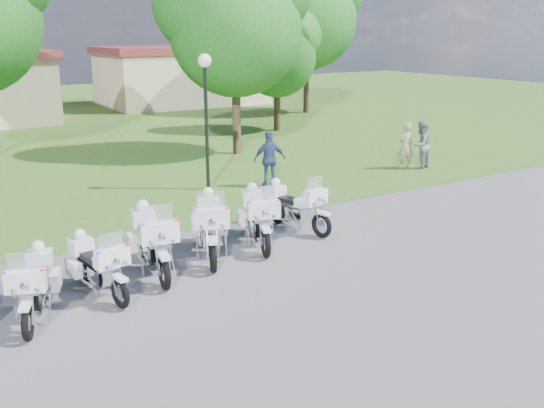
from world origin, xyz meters
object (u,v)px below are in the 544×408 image
bystander_b (421,145)px  motorcycle_3 (152,240)px  bystander_a (406,146)px  motorcycle_5 (258,216)px  motorcycle_1 (35,284)px  motorcycle_2 (97,265)px  motorcycle_6 (295,206)px  bystander_c (270,160)px  lamp_post (205,89)px  motorcycle_4 (210,225)px

bystander_b → motorcycle_3: bearing=2.9°
motorcycle_3 → bystander_b: 13.39m
bystander_a → motorcycle_5: bearing=36.3°
motorcycle_1 → motorcycle_5: bearing=-146.6°
motorcycle_2 → motorcycle_3: bearing=-168.3°
motorcycle_2 → bystander_b: bystander_b is taller
motorcycle_6 → bystander_a: size_ratio=1.29×
bystander_a → bystander_c: bystander_c is taller
lamp_post → bystander_a: bearing=-8.5°
motorcycle_5 → bystander_c: 5.77m
lamp_post → bystander_a: (7.87, -1.18, -2.45)m
motorcycle_1 → bystander_c: (8.87, 6.03, 0.31)m
motorcycle_5 → lamp_post: lamp_post is taller
motorcycle_2 → motorcycle_5: bearing=-178.1°
motorcycle_4 → bystander_a: 11.47m
motorcycle_4 → bystander_a: size_ratio=1.38×
motorcycle_1 → bystander_a: (14.78, 5.63, 0.26)m
motorcycle_1 → motorcycle_5: 5.73m
motorcycle_4 → bystander_b: bearing=-135.7°
motorcycle_2 → motorcycle_3: motorcycle_3 is taller
motorcycle_2 → lamp_post: lamp_post is taller
motorcycle_3 → bystander_a: bearing=-150.2°
bystander_b → lamp_post: bearing=-26.1°
motorcycle_2 → bystander_a: bearing=-168.7°
motorcycle_5 → motorcycle_1: bearing=33.2°
motorcycle_2 → motorcycle_5: motorcycle_5 is taller
motorcycle_4 → bystander_a: bearing=-133.5°
motorcycle_5 → bystander_b: size_ratio=1.30×
lamp_post → bystander_c: lamp_post is taller
bystander_b → bystander_c: size_ratio=0.97×
bystander_a → lamp_post: bearing=2.5°
motorcycle_3 → bystander_c: size_ratio=1.37×
motorcycle_5 → motorcycle_4: bearing=24.9°
bystander_c → motorcycle_5: bearing=70.5°
motorcycle_1 → motorcycle_5: (5.58, 1.30, 0.07)m
motorcycle_5 → bystander_a: size_ratio=1.33×
motorcycle_4 → motorcycle_6: bearing=-145.0°
motorcycle_2 → bystander_b: size_ratio=1.18×
motorcycle_2 → bystander_c: bearing=-153.3°
motorcycle_4 → bystander_b: (11.09, 4.17, 0.18)m
motorcycle_1 → bystander_a: bearing=-138.8°
motorcycle_1 → bystander_c: bystander_c is taller
motorcycle_6 → bystander_c: bearing=-125.4°
motorcycle_2 → motorcycle_6: motorcycle_6 is taller
motorcycle_6 → lamp_post: (-0.09, 5.06, 2.69)m
motorcycle_2 → motorcycle_4: (2.93, 0.79, 0.13)m
motorcycle_2 → motorcycle_3: 1.49m
motorcycle_1 → motorcycle_4: bearing=-144.0°
motorcycle_3 → motorcycle_5: 2.95m
motorcycle_2 → lamp_post: size_ratio=0.49×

